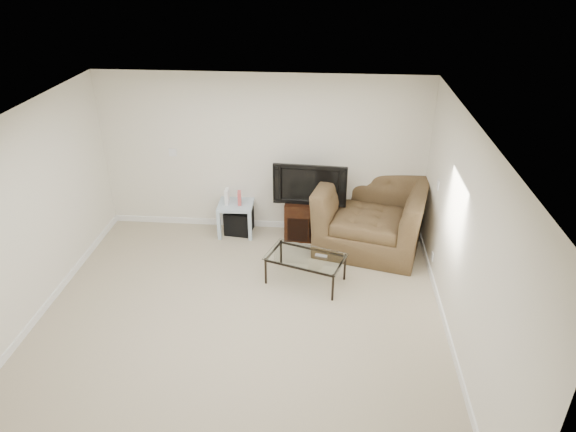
# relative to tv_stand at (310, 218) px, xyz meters

# --- Properties ---
(floor) EXTENTS (5.00, 5.00, 0.00)m
(floor) POSITION_rel_tv_stand_xyz_m (-0.75, -2.26, -0.31)
(floor) COLOR tan
(floor) RESTS_ON ground
(ceiling) EXTENTS (5.00, 5.00, 0.00)m
(ceiling) POSITION_rel_tv_stand_xyz_m (-0.75, -2.26, 2.19)
(ceiling) COLOR white
(ceiling) RESTS_ON ground
(wall_back) EXTENTS (5.00, 0.02, 2.50)m
(wall_back) POSITION_rel_tv_stand_xyz_m (-0.75, 0.24, 0.94)
(wall_back) COLOR silver
(wall_back) RESTS_ON ground
(wall_left) EXTENTS (0.02, 5.00, 2.50)m
(wall_left) POSITION_rel_tv_stand_xyz_m (-3.25, -2.26, 0.94)
(wall_left) COLOR silver
(wall_left) RESTS_ON ground
(wall_right) EXTENTS (0.02, 5.00, 2.50)m
(wall_right) POSITION_rel_tv_stand_xyz_m (1.75, -2.26, 0.94)
(wall_right) COLOR silver
(wall_right) RESTS_ON ground
(plate_back) EXTENTS (0.12, 0.02, 0.12)m
(plate_back) POSITION_rel_tv_stand_xyz_m (-2.15, 0.23, 0.94)
(plate_back) COLOR white
(plate_back) RESTS_ON wall_back
(plate_right_switch) EXTENTS (0.02, 0.09, 0.13)m
(plate_right_switch) POSITION_rel_tv_stand_xyz_m (1.73, -0.66, 0.94)
(plate_right_switch) COLOR white
(plate_right_switch) RESTS_ON wall_right
(plate_right_outlet) EXTENTS (0.02, 0.08, 0.12)m
(plate_right_outlet) POSITION_rel_tv_stand_xyz_m (1.73, -0.96, -0.01)
(plate_right_outlet) COLOR white
(plate_right_outlet) RESTS_ON wall_right
(tv_stand) EXTENTS (0.77, 0.55, 0.62)m
(tv_stand) POSITION_rel_tv_stand_xyz_m (0.00, 0.00, 0.00)
(tv_stand) COLOR black
(tv_stand) RESTS_ON floor
(dvd_player) EXTENTS (0.40, 0.29, 0.05)m
(dvd_player) POSITION_rel_tv_stand_xyz_m (-0.00, -0.04, 0.21)
(dvd_player) COLOR black
(dvd_player) RESTS_ON tv_stand
(television) EXTENTS (1.04, 0.27, 0.64)m
(television) POSITION_rel_tv_stand_xyz_m (-0.00, -0.03, 0.63)
(television) COLOR black
(television) RESTS_ON tv_stand
(side_table) EXTENTS (0.55, 0.55, 0.52)m
(side_table) POSITION_rel_tv_stand_xyz_m (-1.17, 0.02, -0.05)
(side_table) COLOR silver
(side_table) RESTS_ON floor
(subwoofer) EXTENTS (0.44, 0.44, 0.39)m
(subwoofer) POSITION_rel_tv_stand_xyz_m (-1.13, 0.04, -0.13)
(subwoofer) COLOR black
(subwoofer) RESTS_ON floor
(game_console) EXTENTS (0.06, 0.17, 0.24)m
(game_console) POSITION_rel_tv_stand_xyz_m (-1.29, -0.01, 0.32)
(game_console) COLOR white
(game_console) RESTS_ON side_table
(game_case) EXTENTS (0.08, 0.16, 0.20)m
(game_case) POSITION_rel_tv_stand_xyz_m (-1.10, -0.00, 0.31)
(game_case) COLOR #CC4C4C
(game_case) RESTS_ON side_table
(recliner) EXTENTS (1.75, 1.36, 1.36)m
(recliner) POSITION_rel_tv_stand_xyz_m (0.92, -0.21, 0.37)
(recliner) COLOR #563520
(recliner) RESTS_ON floor
(coffee_table) EXTENTS (1.16, 0.88, 0.40)m
(coffee_table) POSITION_rel_tv_stand_xyz_m (0.00, -1.26, -0.11)
(coffee_table) COLOR black
(coffee_table) RESTS_ON floor
(remote) EXTENTS (0.17, 0.08, 0.02)m
(remote) POSITION_rel_tv_stand_xyz_m (0.21, -1.24, 0.10)
(remote) COLOR #B2B2B7
(remote) RESTS_ON coffee_table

